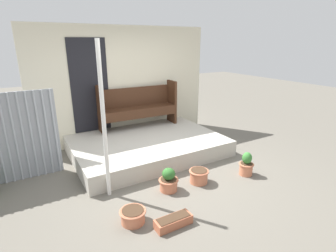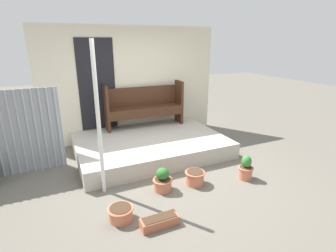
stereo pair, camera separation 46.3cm
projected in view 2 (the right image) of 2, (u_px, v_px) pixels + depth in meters
ground_plane at (167, 175)px, 4.65m from camera, size 24.00×24.00×0.00m
porch_slab at (150, 145)px, 5.56m from camera, size 3.00×2.13×0.33m
house_wall at (131, 84)px, 6.14m from camera, size 4.20×0.08×2.60m
support_post at (98, 122)px, 3.80m from camera, size 0.06×0.06×2.30m
bench at (144, 104)px, 6.13m from camera, size 1.84×0.46×1.03m
flower_pot_left at (121, 213)px, 3.46m from camera, size 0.35×0.35×0.19m
flower_pot_middle at (163, 181)px, 4.13m from camera, size 0.32×0.32×0.38m
flower_pot_right at (195, 177)px, 4.32m from camera, size 0.34×0.34×0.23m
flower_pot_far_right at (246, 169)px, 4.47m from camera, size 0.26×0.26×0.43m
planter_box_rect at (159, 221)px, 3.35m from camera, size 0.50×0.18×0.13m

